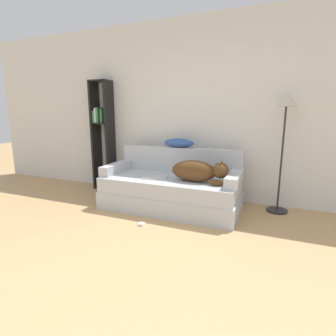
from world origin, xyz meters
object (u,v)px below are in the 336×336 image
Objects in this scene: bookshelf at (102,130)px; couch at (171,193)px; dog at (199,171)px; floor_lamp at (285,117)px; throw_pillow at (179,143)px; power_adapter at (141,224)px; laptop at (155,177)px.

couch is at bearing -18.93° from bookshelf.
floor_lamp is (0.97, 0.53, 0.67)m from dog.
dog is 1.62× the size of throw_pillow.
throw_pillow is 1.38m from power_adapter.
couch is 4.11× the size of throw_pillow.
laptop is 0.74m from power_adapter.
bookshelf is (-1.47, 0.50, 0.81)m from couch.
power_adapter is at bearing -131.54° from dog.
floor_lamp reaches higher than power_adapter.
laptop is (-0.19, -0.10, 0.24)m from couch.
throw_pillow is at bearing -4.83° from bookshelf.
floor_lamp is (1.42, 0.05, 0.38)m from throw_pillow.
power_adapter is (-0.10, -0.68, -0.20)m from couch.
dog is 1.29m from floor_lamp.
throw_pillow is 1.46m from bookshelf.
throw_pillow is 0.25× the size of bookshelf.
dog is (0.42, -0.09, 0.37)m from couch.
dog reaches higher than laptop.
bookshelf reaches higher than power_adapter.
throw_pillow reaches higher than dog.
laptop is at bearing -179.31° from dog.
dog is at bearing -151.58° from floor_lamp.
bookshelf is 2.08m from power_adapter.
laptop is at bearing -161.35° from floor_lamp.
power_adapter is at bearing -94.76° from laptop.
floor_lamp is at bearing 17.30° from couch.
laptop is (-0.61, -0.01, -0.13)m from dog.
bookshelf is at bearing 178.60° from floor_lamp.
bookshelf is at bearing 175.17° from throw_pillow.
couch is 0.57m from dog.
floor_lamp is at bearing 5.63° from laptop.
throw_pillow is 1.47m from floor_lamp.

